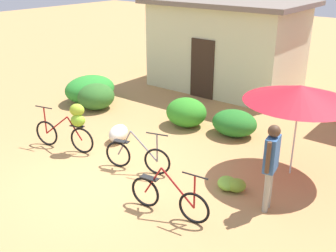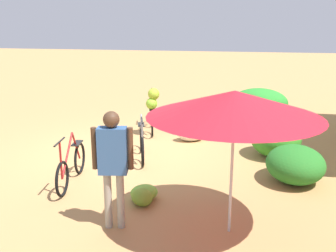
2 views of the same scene
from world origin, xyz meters
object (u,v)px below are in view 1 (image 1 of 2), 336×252
Objects in this scene: bicycle_leftmost at (71,124)px; banana_pile_on_ground at (231,184)px; produce_sack at (118,133)px; market_umbrella at (300,94)px; bicycle_near_pile at (137,156)px; building_low at (226,45)px; person_vendor at (271,159)px; bicycle_center_loaded at (169,198)px.

bicycle_leftmost is 4.15m from banana_pile_on_ground.
banana_pile_on_ground is at bearing -4.98° from produce_sack.
market_umbrella is 3.73m from bicycle_near_pile.
building_low is at bearing 93.25° from produce_sack.
banana_pile_on_ground is at bearing 15.27° from bicycle_near_pile.
person_vendor is at bearing -83.09° from market_umbrella.
produce_sack is (0.48, 1.10, -0.49)m from bicycle_leftmost.
bicycle_leftmost is at bearing -173.07° from person_vendor.
person_vendor reaches higher than banana_pile_on_ground.
bicycle_leftmost is 0.99× the size of person_vendor.
bicycle_leftmost is at bearing -168.91° from banana_pile_on_ground.
produce_sack is at bearing 149.85° from bicycle_center_loaded.
building_low is 7.23× the size of banana_pile_on_ground.
bicycle_near_pile is 2.20× the size of produce_sack.
bicycle_near_pile is 2.17m from banana_pile_on_ground.
market_umbrella is at bearing 68.31° from bicycle_center_loaded.
building_low reaches higher than bicycle_center_loaded.
bicycle_center_loaded reaches higher than banana_pile_on_ground.
produce_sack is (-4.22, -1.13, -1.64)m from market_umbrella.
building_low is 7.12m from bicycle_near_pile.
building_low reaches higher than bicycle_leftmost.
bicycle_near_pile is (1.95, 0.22, -0.36)m from bicycle_leftmost.
building_low is at bearing 122.02° from banana_pile_on_ground.
bicycle_near_pile is at bearing -30.89° from produce_sack.
market_umbrella reaches higher than bicycle_leftmost.
banana_pile_on_ground is at bearing 11.09° from bicycle_leftmost.
building_low is 3.32× the size of bicycle_center_loaded.
market_umbrella is at bearing 64.75° from banana_pile_on_ground.
person_vendor is (4.42, -0.50, 0.85)m from produce_sack.
building_low is 7.99m from person_vendor.
bicycle_leftmost reaches higher than bicycle_center_loaded.
bicycle_near_pile is at bearing 150.54° from bicycle_center_loaded.
bicycle_near_pile is 3.07m from person_vendor.
building_low is 8.49m from bicycle_center_loaded.
bicycle_near_pile is at bearing -143.96° from market_umbrella.
banana_pile_on_ground is 3.56m from produce_sack.
banana_pile_on_ground is (-0.68, -1.44, -1.73)m from market_umbrella.
produce_sack is at bearing -86.75° from building_low.
person_vendor is (4.76, -6.40, -0.53)m from building_low.
person_vendor is (0.88, -0.19, 0.93)m from banana_pile_on_ground.
market_umbrella is 3.48m from bicycle_center_loaded.
building_low is 7.46m from banana_pile_on_ground.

